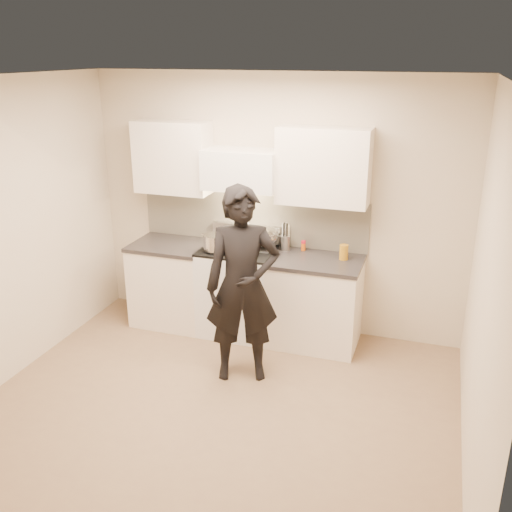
{
  "coord_description": "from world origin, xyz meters",
  "views": [
    {
      "loc": [
        1.62,
        -3.83,
        2.9
      ],
      "look_at": [
        0.02,
        1.05,
        1.03
      ],
      "focal_mm": 40.0,
      "sensor_mm": 36.0,
      "label": 1
    }
  ],
  "objects_px": {
    "counter_right": "(315,301)",
    "person": "(243,286)",
    "stove": "(239,290)",
    "wok": "(260,236)",
    "utensil_crock": "(285,242)"
  },
  "relations": [
    {
      "from": "stove",
      "to": "counter_right",
      "type": "bearing_deg",
      "value": 0.0
    },
    {
      "from": "stove",
      "to": "counter_right",
      "type": "xyz_separation_m",
      "value": [
        0.83,
        0.0,
        -0.01
      ]
    },
    {
      "from": "counter_right",
      "to": "person",
      "type": "xyz_separation_m",
      "value": [
        -0.49,
        -0.84,
        0.45
      ]
    },
    {
      "from": "stove",
      "to": "wok",
      "type": "bearing_deg",
      "value": 28.73
    },
    {
      "from": "stove",
      "to": "utensil_crock",
      "type": "distance_m",
      "value": 0.72
    },
    {
      "from": "counter_right",
      "to": "wok",
      "type": "distance_m",
      "value": 0.88
    },
    {
      "from": "wok",
      "to": "counter_right",
      "type": "bearing_deg",
      "value": -9.84
    },
    {
      "from": "stove",
      "to": "utensil_crock",
      "type": "bearing_deg",
      "value": 21.81
    },
    {
      "from": "wok",
      "to": "utensil_crock",
      "type": "relative_size",
      "value": 1.78
    },
    {
      "from": "counter_right",
      "to": "utensil_crock",
      "type": "bearing_deg",
      "value": 154.66
    },
    {
      "from": "counter_right",
      "to": "person",
      "type": "relative_size",
      "value": 0.51
    },
    {
      "from": "wok",
      "to": "utensil_crock",
      "type": "xyz_separation_m",
      "value": [
        0.25,
        0.07,
        -0.06
      ]
    },
    {
      "from": "stove",
      "to": "wok",
      "type": "height_order",
      "value": "wok"
    },
    {
      "from": "counter_right",
      "to": "stove",
      "type": "bearing_deg",
      "value": -180.0
    },
    {
      "from": "utensil_crock",
      "to": "person",
      "type": "relative_size",
      "value": 0.16
    }
  ]
}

